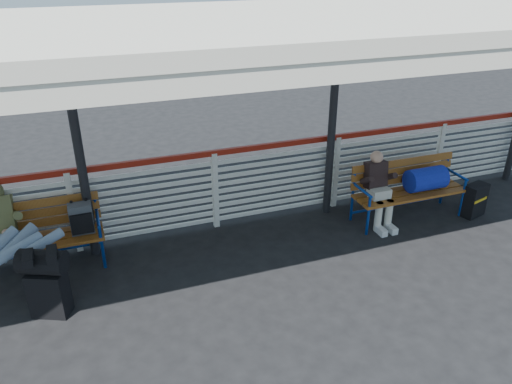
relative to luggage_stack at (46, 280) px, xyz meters
name	(u,v)px	position (x,y,z in m)	size (l,w,h in m)	color
ground	(259,299)	(2.35, -0.58, -0.46)	(60.00, 60.00, 0.00)	black
fence	(215,187)	(2.35, 1.32, 0.20)	(12.08, 0.08, 1.24)	silver
canopy	(233,29)	(2.35, 0.29, 2.58)	(12.60, 3.60, 3.16)	silver
luggage_stack	(46,280)	(0.00, 0.00, 0.00)	(0.59, 0.47, 0.85)	black
bench_left	(42,229)	(-0.04, 1.04, 0.11)	(1.80, 0.56, 0.92)	#95581C
bench_right	(417,182)	(5.37, 0.56, 0.14)	(1.80, 0.56, 0.92)	#95581C
traveler_man	(12,238)	(-0.35, 0.67, 0.25)	(0.94, 1.60, 0.77)	#8099AD
companion_person	(379,189)	(4.68, 0.56, 0.13)	(0.32, 0.66, 1.15)	beige
suitcase_side	(475,200)	(6.28, 0.26, -0.20)	(0.43, 0.33, 0.53)	black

